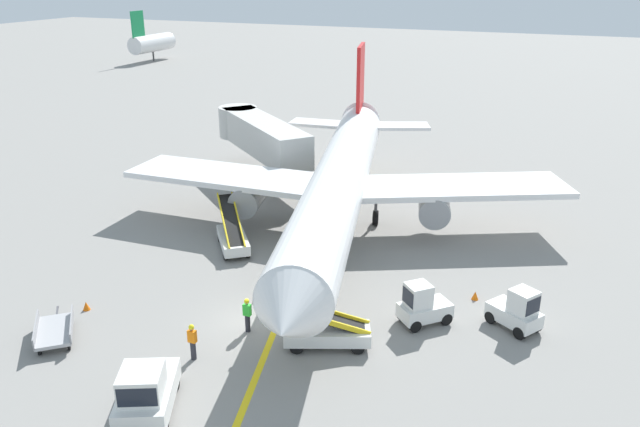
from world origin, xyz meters
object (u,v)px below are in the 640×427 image
(ground_crew_wing_walker, at_px, (247,314))
(baggage_tug_by_cargo_door, at_px, (422,306))
(ground_crew_marshaller, at_px, (192,341))
(safety_cone_nose_right, at_px, (256,297))
(baggage_cart_loaded, at_px, (55,330))
(jet_bridge, at_px, (258,134))
(safety_cone_wingtip_left, at_px, (86,306))
(airliner, at_px, (340,180))
(pushback_tug, at_px, (146,391))
(baggage_tug_near_wing, at_px, (517,311))
(belt_loader_forward_hold, at_px, (233,236))
(belt_loader_aft_hold, at_px, (324,330))
(safety_cone_nose_left, at_px, (475,295))

(ground_crew_wing_walker, bearing_deg, baggage_tug_by_cargo_door, 27.70)
(ground_crew_marshaller, height_order, safety_cone_nose_right, ground_crew_marshaller)
(baggage_tug_by_cargo_door, xyz_separation_m, ground_crew_wing_walker, (-7.23, -3.80, -0.02))
(baggage_tug_by_cargo_door, xyz_separation_m, baggage_cart_loaded, (-14.94, -7.76, -0.46))
(jet_bridge, bearing_deg, safety_cone_nose_right, -62.60)
(ground_crew_marshaller, bearing_deg, safety_cone_wingtip_left, 168.15)
(safety_cone_wingtip_left, bearing_deg, airliner, 60.65)
(pushback_tug, bearing_deg, baggage_cart_loaded, 159.84)
(baggage_tug_near_wing, xyz_separation_m, safety_cone_wingtip_left, (-19.67, -6.36, -0.71))
(pushback_tug, xyz_separation_m, baggage_cart_loaded, (-7.01, 2.57, -0.53))
(airliner, xyz_separation_m, safety_cone_nose_right, (-0.63, -10.06, -3.20))
(belt_loader_forward_hold, relative_size, baggage_cart_loaded, 1.40)
(ground_crew_marshaller, distance_m, safety_cone_wingtip_left, 7.39)
(ground_crew_wing_walker, bearing_deg, belt_loader_aft_hold, 4.46)
(jet_bridge, xyz_separation_m, belt_loader_aft_hold, (14.07, -20.44, -2.77))
(safety_cone_wingtip_left, bearing_deg, ground_crew_wing_walker, 9.20)
(ground_crew_wing_walker, relative_size, safety_cone_nose_right, 3.86)
(baggage_cart_loaded, bearing_deg, safety_cone_nose_right, 44.68)
(jet_bridge, relative_size, baggage_tug_by_cargo_door, 4.35)
(pushback_tug, distance_m, baggage_cart_loaded, 7.49)
(safety_cone_wingtip_left, bearing_deg, baggage_cart_loaded, -77.58)
(safety_cone_nose_left, bearing_deg, baggage_cart_loaded, -146.77)
(ground_crew_marshaller, bearing_deg, pushback_tug, -83.96)
(airliner, distance_m, belt_loader_aft_hold, 13.35)
(ground_crew_wing_walker, distance_m, safety_cone_wingtip_left, 8.42)
(pushback_tug, bearing_deg, belt_loader_aft_hold, 57.20)
(ground_crew_wing_walker, bearing_deg, safety_cone_nose_left, 37.73)
(pushback_tug, xyz_separation_m, safety_cone_nose_right, (-0.31, 9.20, -0.77))
(pushback_tug, distance_m, baggage_tug_by_cargo_door, 13.02)
(baggage_tug_by_cargo_door, height_order, baggage_cart_loaded, baggage_tug_by_cargo_door)
(pushback_tug, relative_size, baggage_cart_loaded, 1.21)
(belt_loader_forward_hold, bearing_deg, safety_cone_nose_left, -2.77)
(ground_crew_wing_walker, bearing_deg, safety_cone_wingtip_left, -170.80)
(baggage_tug_near_wing, bearing_deg, belt_loader_forward_hold, 170.53)
(airliner, distance_m, ground_crew_wing_walker, 12.98)
(jet_bridge, height_order, belt_loader_forward_hold, jet_bridge)
(jet_bridge, relative_size, ground_crew_marshaller, 6.70)
(belt_loader_aft_hold, xyz_separation_m, baggage_cart_loaded, (-11.41, -4.25, -0.31))
(pushback_tug, distance_m, safety_cone_nose_right, 9.24)
(pushback_tug, height_order, ground_crew_wing_walker, pushback_tug)
(safety_cone_nose_right, distance_m, safety_cone_wingtip_left, 8.31)
(belt_loader_forward_hold, height_order, safety_cone_wingtip_left, belt_loader_forward_hold)
(ground_crew_marshaller, bearing_deg, belt_loader_forward_hold, 111.57)
(jet_bridge, xyz_separation_m, safety_cone_nose_right, (9.36, -18.06, -3.32))
(airliner, xyz_separation_m, belt_loader_aft_hold, (4.07, -12.44, -2.64))
(baggage_tug_near_wing, bearing_deg, safety_cone_wingtip_left, -162.08)
(jet_bridge, distance_m, baggage_tug_near_wing, 26.96)
(baggage_cart_loaded, xyz_separation_m, safety_cone_nose_left, (16.88, 11.06, -0.25))
(belt_loader_aft_hold, bearing_deg, ground_crew_marshaller, -146.73)
(airliner, height_order, ground_crew_wing_walker, airliner)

